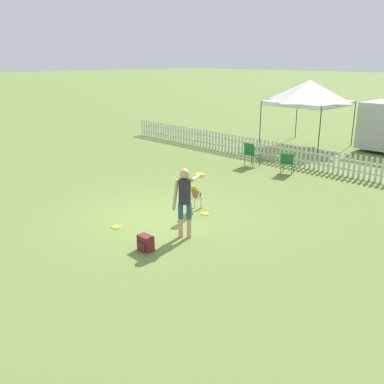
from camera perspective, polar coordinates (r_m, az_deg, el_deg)
ground_plane at (r=11.45m, az=-4.27°, el=-3.33°), size 240.00×240.00×0.00m
handler_person at (r=9.84m, az=-0.88°, el=-0.33°), size 0.53×1.09×1.67m
leaping_dog at (r=11.60m, az=0.56°, el=-0.21°), size 0.80×1.01×0.90m
frisbee_near_handler at (r=10.89m, az=-10.05°, el=-4.62°), size 0.23×0.23×0.02m
frisbee_near_dog at (r=11.63m, az=1.71°, el=-2.90°), size 0.23×0.23×0.02m
backpack_on_grass at (r=9.51m, az=-6.24°, el=-6.78°), size 0.36×0.26×0.34m
picket_fence at (r=16.94m, az=15.49°, el=4.42°), size 20.89×0.04×0.83m
folding_chair_blue_left at (r=16.81m, az=7.88°, el=5.28°), size 0.50×0.52×0.92m
folding_chair_center at (r=15.91m, az=12.62°, el=4.01°), size 0.62×0.63×0.79m
canopy_tent_main at (r=21.11m, az=15.37°, el=12.65°), size 3.17×3.17×3.08m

